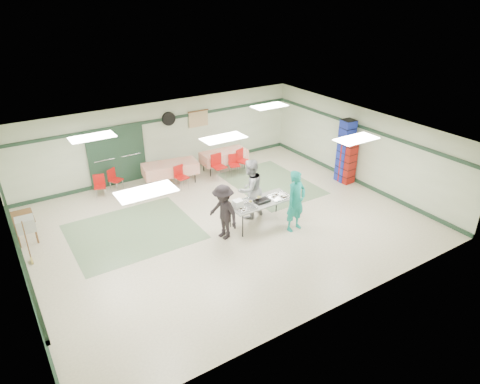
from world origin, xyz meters
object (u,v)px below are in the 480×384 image
chair_a (234,162)px  broom (26,241)px  office_printer (25,224)px  chair_loose_b (100,184)px  printer_table (23,220)px  volunteer_teal (296,201)px  dining_table_a (224,156)px  crate_stack_blue_a (345,151)px  chair_d (180,175)px  crate_stack_blue_b (345,165)px  chair_c (242,158)px  chair_b (218,164)px  volunteer_grey (250,189)px  dining_table_b (170,168)px  chair_loose_a (114,178)px  volunteer_dark (223,212)px  crate_stack_red (348,161)px  serving_table (261,202)px

chair_a → broom: 7.58m
office_printer → broom: broom is taller
chair_loose_b → printer_table: size_ratio=0.89×
broom → volunteer_teal: bearing=-26.0°
dining_table_a → crate_stack_blue_a: size_ratio=0.78×
chair_a → printer_table: (-7.26, -0.69, 0.15)m
chair_d → broom: (-5.16, -1.89, 0.13)m
crate_stack_blue_b → dining_table_a: bearing=134.5°
volunteer_teal → chair_c: (0.93, 4.28, -0.35)m
chair_b → volunteer_grey: bearing=-104.5°
dining_table_a → chair_a: bearing=-79.0°
volunteer_grey → dining_table_b: size_ratio=0.93×
chair_loose_a → volunteer_dark: bearing=-104.4°
chair_a → chair_loose_a: (-4.18, 1.04, 0.00)m
crate_stack_red → office_printer: size_ratio=3.72×
chair_loose_a → crate_stack_red: crate_stack_red is taller
volunteer_dark → office_printer: volunteer_dark is taller
volunteer_grey → chair_d: bearing=-84.6°
crate_stack_red → crate_stack_blue_a: bearing=90.0°
dining_table_a → crate_stack_blue_b: (3.13, -3.18, 0.06)m
chair_loose_a → crate_stack_red: bearing=-61.7°
chair_c → chair_d: size_ratio=1.11×
dining_table_b → chair_loose_a: bearing=174.8°
broom → chair_b: bearing=9.3°
chair_b → crate_stack_blue_a: 4.56m
chair_c → crate_stack_blue_b: size_ratio=0.73×
chair_b → volunteer_teal: bearing=-91.9°
chair_a → chair_loose_b: (-4.73, 0.85, -0.01)m
volunteer_grey → chair_loose_a: volunteer_grey is taller
crate_stack_blue_a → printer_table: 10.48m
serving_table → volunteer_dark: 1.31m
chair_c → crate_stack_blue_b: crate_stack_blue_b is taller
office_printer → chair_loose_b: bearing=46.1°
volunteer_teal → volunteer_grey: 1.48m
dining_table_b → chair_d: size_ratio=2.41×
chair_a → office_printer: 7.44m
chair_a → printer_table: chair_a is taller
volunteer_grey → chair_c: size_ratio=2.03×
volunteer_dark → dining_table_b: size_ratio=0.81×
dining_table_b → chair_a: size_ratio=2.53×
chair_b → chair_c: chair_b is taller
volunteer_grey → chair_d: volunteer_grey is taller
volunteer_grey → broom: 6.18m
chair_loose_b → chair_c: bearing=5.8°
chair_c → dining_table_a: bearing=106.7°
office_printer → crate_stack_blue_b: bearing=-3.4°
chair_loose_b → broom: size_ratio=0.64×
crate_stack_red → broom: (-10.38, 0.86, -0.21)m
volunteer_teal → crate_stack_blue_b: size_ratio=1.45×
office_printer → dining_table_b: bearing=25.7°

